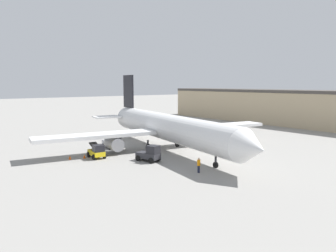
{
  "coord_description": "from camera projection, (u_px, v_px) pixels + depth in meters",
  "views": [
    {
      "loc": [
        38.72,
        -30.42,
        10.13
      ],
      "look_at": [
        0.0,
        0.0,
        3.74
      ],
      "focal_mm": 35.0,
      "sensor_mm": 36.0,
      "label": 1
    }
  ],
  "objects": [
    {
      "name": "belt_loader_truck",
      "position": [
        97.0,
        151.0,
        44.69
      ],
      "size": [
        3.15,
        2.02,
        1.98
      ],
      "rotation": [
        0.0,
        0.0,
        -0.09
      ],
      "color": "yellow",
      "rests_on": "ground_plane"
    },
    {
      "name": "baggage_tug",
      "position": [
        150.0,
        154.0,
        42.79
      ],
      "size": [
        3.47,
        2.49,
        2.18
      ],
      "rotation": [
        0.0,
        0.0,
        0.27
      ],
      "color": "#2D2D33",
      "rests_on": "ground_plane"
    },
    {
      "name": "pushback_tug",
      "position": [
        113.0,
        141.0,
        51.59
      ],
      "size": [
        3.19,
        2.19,
        2.44
      ],
      "rotation": [
        0.0,
        0.0,
        0.02
      ],
      "color": "#B2B2B7",
      "rests_on": "ground_plane"
    },
    {
      "name": "terminal_building",
      "position": [
        311.0,
        109.0,
        76.59
      ],
      "size": [
        84.91,
        10.65,
        8.6
      ],
      "color": "tan",
      "rests_on": "ground_plane"
    },
    {
      "name": "airplane",
      "position": [
        165.0,
        127.0,
        50.53
      ],
      "size": [
        41.13,
        38.68,
        11.74
      ],
      "rotation": [
        0.0,
        0.0,
        -0.17
      ],
      "color": "silver",
      "rests_on": "ground_plane"
    },
    {
      "name": "ground_crew_worker",
      "position": [
        199.0,
        165.0,
        37.34
      ],
      "size": [
        0.38,
        0.38,
        1.75
      ],
      "rotation": [
        0.0,
        0.0,
        3.55
      ],
      "color": "#1E2338",
      "rests_on": "ground_plane"
    },
    {
      "name": "safety_cone_far",
      "position": [
        84.0,
        156.0,
        44.67
      ],
      "size": [
        0.36,
        0.36,
        0.55
      ],
      "color": "#EF590F",
      "rests_on": "ground_plane"
    },
    {
      "name": "safety_cone_near",
      "position": [
        70.0,
        157.0,
        43.94
      ],
      "size": [
        0.36,
        0.36,
        0.55
      ],
      "color": "#EF590F",
      "rests_on": "ground_plane"
    },
    {
      "name": "ground_plane",
      "position": [
        168.0,
        150.0,
        50.13
      ],
      "size": [
        400.0,
        400.0,
        0.0
      ],
      "primitive_type": "plane",
      "color": "gray"
    }
  ]
}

